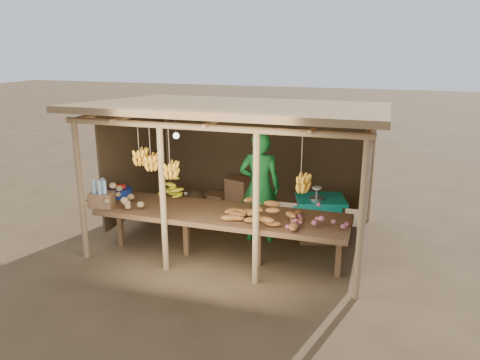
% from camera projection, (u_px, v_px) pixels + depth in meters
% --- Properties ---
extents(ground, '(60.00, 60.00, 0.00)m').
position_uv_depth(ground, '(240.00, 237.00, 8.26)').
color(ground, brown).
rests_on(ground, ground).
extents(stall_structure, '(4.70, 3.50, 2.43)m').
position_uv_depth(stall_structure, '(240.00, 131.00, 7.64)').
color(stall_structure, '#A48054').
rests_on(stall_structure, ground).
extents(counter, '(3.90, 1.05, 0.80)m').
position_uv_depth(counter, '(221.00, 216.00, 7.18)').
color(counter, brown).
rests_on(counter, ground).
extents(potato_heap, '(1.10, 0.71, 0.37)m').
position_uv_depth(potato_heap, '(115.00, 195.00, 7.38)').
color(potato_heap, '#A68655').
rests_on(potato_heap, counter).
extents(sweet_potato_heap, '(1.24, 1.02, 0.36)m').
position_uv_depth(sweet_potato_heap, '(264.00, 208.00, 6.82)').
color(sweet_potato_heap, '#9D5D28').
rests_on(sweet_potato_heap, counter).
extents(onion_heap, '(0.86, 0.60, 0.36)m').
position_uv_depth(onion_heap, '(319.00, 215.00, 6.52)').
color(onion_heap, '#A34F5F').
rests_on(onion_heap, counter).
extents(banana_pile, '(0.64, 0.49, 0.35)m').
position_uv_depth(banana_pile, '(172.00, 188.00, 7.78)').
color(banana_pile, yellow).
rests_on(banana_pile, counter).
extents(tomato_basin, '(0.38, 0.38, 0.20)m').
position_uv_depth(tomato_basin, '(120.00, 192.00, 7.89)').
color(tomato_basin, navy).
rests_on(tomato_basin, counter).
extents(bottle_box, '(0.41, 0.35, 0.45)m').
position_uv_depth(bottle_box, '(102.00, 196.00, 7.38)').
color(bottle_box, brown).
rests_on(bottle_box, counter).
extents(vendor, '(0.76, 0.57, 1.91)m').
position_uv_depth(vendor, '(260.00, 187.00, 7.90)').
color(vendor, '#1A782D').
rests_on(vendor, ground).
extents(tarp_crate, '(0.98, 0.90, 0.98)m').
position_uv_depth(tarp_crate, '(320.00, 217.00, 8.09)').
color(tarp_crate, brown).
rests_on(tarp_crate, ground).
extents(carton_stack, '(1.02, 0.45, 0.73)m').
position_uv_depth(carton_stack, '(231.00, 198.00, 9.34)').
color(carton_stack, brown).
rests_on(carton_stack, ground).
extents(burlap_sacks, '(0.88, 0.46, 0.62)m').
position_uv_depth(burlap_sacks, '(185.00, 202.00, 9.27)').
color(burlap_sacks, '#4C3923').
rests_on(burlap_sacks, ground).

